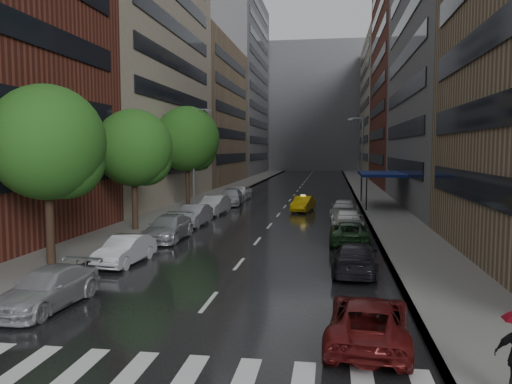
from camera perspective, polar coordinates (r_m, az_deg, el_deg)
ground at (r=14.84m, az=-9.30°, el=-16.89°), size 220.00×220.00×0.00m
road at (r=63.48m, az=4.63°, el=-0.02°), size 14.00×140.00×0.01m
sidewalk_left at (r=64.71m, az=-3.34°, el=0.14°), size 4.00×140.00×0.15m
sidewalk_right at (r=63.50m, az=12.76°, el=-0.06°), size 4.00×140.00×0.15m
crosswalk at (r=13.04m, az=-11.27°, el=-20.07°), size 13.15×2.80×0.01m
buildings_left at (r=75.16m, az=-6.59°, el=12.95°), size 8.00×108.00×38.00m
buildings_right at (r=71.25m, az=17.53°, el=12.42°), size 8.05×109.10×36.00m
building_far at (r=131.58m, az=6.74°, el=9.51°), size 40.00×14.00×32.00m
tree_near at (r=24.87m, az=-22.77°, el=5.20°), size 5.30×5.30×8.45m
tree_mid at (r=33.99m, az=-13.80°, el=4.90°), size 5.09×5.09×8.12m
tree_far at (r=45.71m, az=-7.88°, el=6.03°), size 5.86×5.86×9.35m
taxi at (r=44.18m, az=5.39°, el=-1.35°), size 2.09×4.23×1.33m
parked_cars_left at (r=37.80m, az=-6.39°, el=-2.30°), size 2.45×42.28×1.57m
parked_cars_right at (r=28.55m, az=10.69°, el=-4.82°), size 2.64×31.27×1.48m
street_lamp_left at (r=44.74m, az=-7.05°, el=4.14°), size 1.74×0.22×9.00m
street_lamp_right at (r=58.20m, az=11.95°, el=4.25°), size 1.74×0.22×9.00m
awning at (r=48.38m, az=14.11°, el=2.00°), size 4.00×8.00×3.12m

